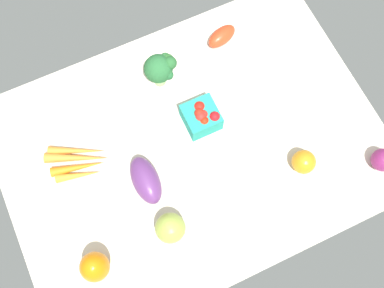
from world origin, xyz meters
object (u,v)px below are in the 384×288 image
object	(u,v)px
heirloom_tomato_orange	(304,162)
bell_pepper_orange	(95,267)
broccoli_head	(161,68)
roma_tomato	(222,36)
red_onion_center	(383,160)
carrot_bunch	(78,161)
heirloom_tomato_green	(170,228)
eggplant	(146,180)
berry_basket	(202,117)

from	to	relation	value
heirloom_tomato_orange	bell_pepper_orange	xyz separation A→B (cm)	(60.50, 2.12, 1.57)
broccoli_head	bell_pepper_orange	bearing A→B (deg)	48.96
heirloom_tomato_orange	roma_tomato	size ratio (longest dim) A/B	0.67
heirloom_tomato_orange	red_onion_center	world-z (taller)	heirloom_tomato_orange
heirloom_tomato_orange	carrot_bunch	bearing A→B (deg)	-25.62
heirloom_tomato_green	broccoli_head	size ratio (longest dim) A/B	0.66
heirloom_tomato_orange	eggplant	world-z (taller)	eggplant
heirloom_tomato_orange	berry_basket	world-z (taller)	berry_basket
heirloom_tomato_green	heirloom_tomato_orange	world-z (taller)	heirloom_tomato_green
red_onion_center	carrot_bunch	world-z (taller)	red_onion_center
heirloom_tomato_green	eggplant	xyz separation A→B (cm)	(0.72, -14.26, -0.40)
eggplant	carrot_bunch	distance (cm)	19.95
eggplant	red_onion_center	world-z (taller)	eggplant
berry_basket	roma_tomato	world-z (taller)	berry_basket
heirloom_tomato_green	carrot_bunch	world-z (taller)	heirloom_tomato_green
heirloom_tomato_orange	broccoli_head	distance (cm)	46.65
eggplant	broccoli_head	bearing A→B (deg)	-31.29
broccoli_head	roma_tomato	xyz separation A→B (cm)	(-21.52, -4.79, -5.31)
red_onion_center	roma_tomato	distance (cm)	57.45
red_onion_center	heirloom_tomato_green	bearing A→B (deg)	-7.10
eggplant	berry_basket	distance (cm)	23.43
broccoli_head	berry_basket	world-z (taller)	broccoli_head
heirloom_tomato_orange	bell_pepper_orange	size ratio (longest dim) A/B	0.68
broccoli_head	eggplant	distance (cm)	31.45
eggplant	roma_tomato	bearing A→B (deg)	-50.07
red_onion_center	berry_basket	distance (cm)	50.24
roma_tomato	berry_basket	bearing A→B (deg)	34.99
eggplant	berry_basket	size ratio (longest dim) A/B	1.47
roma_tomato	heirloom_tomato_green	bearing A→B (deg)	34.11
red_onion_center	bell_pepper_orange	world-z (taller)	bell_pepper_orange
eggplant	carrot_bunch	bearing A→B (deg)	48.12
berry_basket	red_onion_center	bearing A→B (deg)	140.74
broccoli_head	bell_pepper_orange	size ratio (longest dim) A/B	1.24
heirloom_tomato_orange	carrot_bunch	xyz separation A→B (cm)	(55.13, -26.44, -1.92)
broccoli_head	red_onion_center	size ratio (longest dim) A/B	1.91
heirloom_tomato_orange	broccoli_head	size ratio (longest dim) A/B	0.54
heirloom_tomato_green	bell_pepper_orange	world-z (taller)	bell_pepper_orange
red_onion_center	bell_pepper_orange	size ratio (longest dim) A/B	0.65
bell_pepper_orange	carrot_bunch	world-z (taller)	bell_pepper_orange
broccoli_head	eggplant	world-z (taller)	broccoli_head
eggplant	heirloom_tomato_orange	bearing A→B (deg)	-107.70
bell_pepper_orange	roma_tomato	size ratio (longest dim) A/B	1.00
eggplant	berry_basket	world-z (taller)	berry_basket
red_onion_center	heirloom_tomato_orange	bearing A→B (deg)	-23.52
broccoli_head	red_onion_center	bearing A→B (deg)	132.19
heirloom_tomato_green	heirloom_tomato_orange	size ratio (longest dim) A/B	1.21
heirloom_tomato_green	broccoli_head	xyz separation A→B (cm)	(-15.60, -40.81, 3.81)
heirloom_tomato_green	roma_tomato	size ratio (longest dim) A/B	0.82
heirloom_tomato_orange	bell_pepper_orange	distance (cm)	60.55
red_onion_center	berry_basket	xyz separation A→B (cm)	(38.90, -31.79, 0.54)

